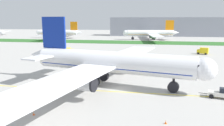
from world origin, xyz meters
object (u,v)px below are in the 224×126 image
(ground_crew_wingwalker_port, at_px, (53,94))
(parked_airliner_far_right, at_px, (151,33))
(traffic_cone_port_wing, at_px, (34,113))
(parked_airliner_far_centre, at_px, (59,33))
(airliner_foreground, at_px, (109,62))
(service_truck_baggage_loader, at_px, (203,51))
(pushback_tug, at_px, (221,93))
(traffic_cone_starboard_wing, at_px, (166,122))
(service_truck_fuel_bowser, at_px, (67,50))

(ground_crew_wingwalker_port, xyz_separation_m, parked_airliner_far_right, (19.62, 141.85, 4.19))
(traffic_cone_port_wing, bearing_deg, parked_airliner_far_centre, 111.05)
(airliner_foreground, height_order, parked_airliner_far_centre, airliner_foreground)
(traffic_cone_port_wing, height_order, service_truck_baggage_loader, service_truck_baggage_loader)
(pushback_tug, relative_size, traffic_cone_port_wing, 11.07)
(pushback_tug, bearing_deg, service_truck_baggage_loader, 81.01)
(airliner_foreground, bearing_deg, traffic_cone_port_wing, -114.66)
(ground_crew_wingwalker_port, relative_size, service_truck_baggage_loader, 0.32)
(traffic_cone_starboard_wing, bearing_deg, service_truck_fuel_bowser, 121.67)
(pushback_tug, distance_m, service_truck_baggage_loader, 62.51)
(parked_airliner_far_centre, height_order, parked_airliner_far_right, parked_airliner_far_right)
(service_truck_baggage_loader, height_order, service_truck_fuel_bowser, service_truck_baggage_loader)
(parked_airliner_far_right, bearing_deg, service_truck_fuel_bowser, -115.38)
(airliner_foreground, distance_m, traffic_cone_starboard_wing, 23.81)
(service_truck_fuel_bowser, bearing_deg, traffic_cone_port_wing, -73.76)
(airliner_foreground, height_order, service_truck_fuel_bowser, airliner_foreground)
(traffic_cone_starboard_wing, height_order, parked_airliner_far_right, parked_airliner_far_right)
(airliner_foreground, xyz_separation_m, service_truck_fuel_bowser, (-28.80, 47.49, -4.10))
(airliner_foreground, bearing_deg, traffic_cone_starboard_wing, -57.26)
(service_truck_baggage_loader, height_order, parked_airliner_far_right, parked_airliner_far_right)
(airliner_foreground, xyz_separation_m, traffic_cone_starboard_wing, (12.55, -19.52, -5.33))
(airliner_foreground, distance_m, service_truck_baggage_loader, 65.59)
(traffic_cone_starboard_wing, height_order, service_truck_fuel_bowser, service_truck_fuel_bowser)
(airliner_foreground, distance_m, pushback_tug, 25.44)
(traffic_cone_port_wing, xyz_separation_m, service_truck_baggage_loader, (43.24, 75.84, 1.36))
(traffic_cone_port_wing, relative_size, service_truck_fuel_bowser, 0.09)
(service_truck_baggage_loader, relative_size, parked_airliner_far_right, 0.07)
(airliner_foreground, bearing_deg, pushback_tug, -13.51)
(ground_crew_wingwalker_port, xyz_separation_m, service_truck_baggage_loader, (43.37, 67.76, 0.63))
(airliner_foreground, xyz_separation_m, parked_airliner_far_right, (10.34, 129.98, -0.41))
(traffic_cone_starboard_wing, xyz_separation_m, service_truck_fuel_bowser, (-41.35, 67.02, 1.23))
(airliner_foreground, height_order, service_truck_baggage_loader, airliner_foreground)
(traffic_cone_port_wing, bearing_deg, pushback_tug, 22.83)
(service_truck_baggage_loader, bearing_deg, traffic_cone_port_wing, -119.69)
(pushback_tug, height_order, parked_airliner_far_centre, parked_airliner_far_centre)
(airliner_foreground, bearing_deg, parked_airliner_far_right, 85.45)
(parked_airliner_far_right, bearing_deg, traffic_cone_port_wing, -97.41)
(airliner_foreground, height_order, pushback_tug, airliner_foreground)
(traffic_cone_port_wing, height_order, parked_airliner_far_right, parked_airliner_far_right)
(airliner_foreground, height_order, traffic_cone_starboard_wing, airliner_foreground)
(pushback_tug, bearing_deg, service_truck_fuel_bowser, 134.88)
(parked_airliner_far_centre, xyz_separation_m, parked_airliner_far_right, (77.83, -1.65, 0.41))
(pushback_tug, bearing_deg, ground_crew_wingwalker_port, -169.85)
(traffic_cone_port_wing, height_order, service_truck_fuel_bowser, service_truck_fuel_bowser)
(pushback_tug, distance_m, ground_crew_wingwalker_port, 34.14)
(service_truck_baggage_loader, bearing_deg, parked_airliner_far_right, 107.77)
(airliner_foreground, xyz_separation_m, parked_airliner_far_centre, (-67.49, 131.63, -0.82))
(ground_crew_wingwalker_port, bearing_deg, traffic_cone_port_wing, -89.07)
(service_truck_fuel_bowser, xyz_separation_m, parked_airliner_far_right, (39.13, 82.49, 3.69))
(traffic_cone_starboard_wing, bearing_deg, pushback_tug, 49.28)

